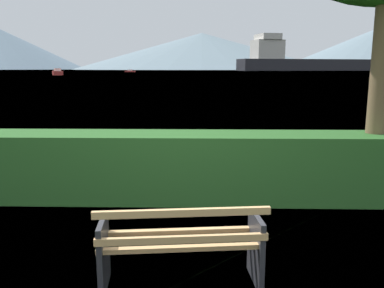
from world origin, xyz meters
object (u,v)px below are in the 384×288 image
fishing_boat_near (58,73)px  cargo_ship_large (301,61)px  sailboat_mid (130,71)px  park_bench (181,245)px

fishing_boat_near → cargo_ship_large: bearing=58.9°
cargo_ship_large → sailboat_mid: cargo_ship_large is taller
fishing_boat_near → sailboat_mid: 87.67m
park_bench → fishing_boat_near: fishing_boat_near is taller
sailboat_mid → cargo_ship_large: bearing=44.0°
cargo_ship_large → sailboat_mid: 156.73m
sailboat_mid → fishing_boat_near: bearing=-93.7°
cargo_ship_large → fishing_boat_near: cargo_ship_large is taller
fishing_boat_near → park_bench: bearing=-69.7°
park_bench → sailboat_mid: sailboat_mid is taller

